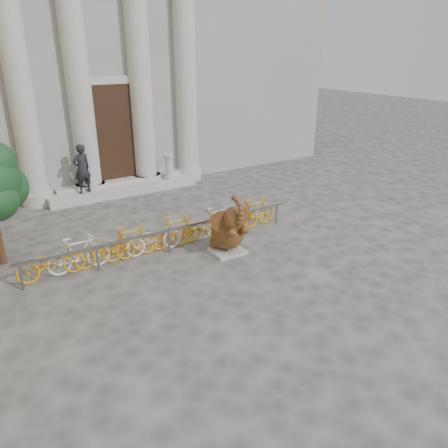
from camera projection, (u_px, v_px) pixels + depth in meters
ground at (264, 296)px, 10.46m from camera, size 80.00×80.00×0.00m
classical_building at (69, 35)px, 19.84m from camera, size 22.00×10.70×12.00m
entrance_steps at (124, 188)px, 17.72m from camera, size 6.00×1.20×0.36m
elephant_statue at (228, 232)px, 12.40m from camera, size 1.23×1.37×1.83m
bike_rack at (164, 234)px, 12.68m from camera, size 8.32×0.53×1.00m
pedestrian at (82, 169)px, 16.32m from camera, size 0.77×0.61×1.86m
balustrade_post at (169, 168)px, 18.20m from camera, size 0.42×0.42×1.04m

